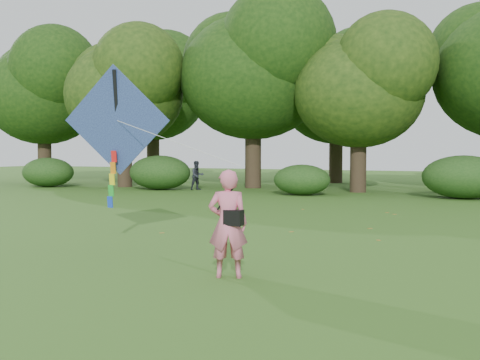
% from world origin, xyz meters
% --- Properties ---
extents(ground, '(100.00, 100.00, 0.00)m').
position_xyz_m(ground, '(0.00, 0.00, 0.00)').
color(ground, '#265114').
rests_on(ground, ground).
extents(man_kite_flyer, '(0.77, 0.64, 1.81)m').
position_xyz_m(man_kite_flyer, '(0.16, -0.50, 0.91)').
color(man_kite_flyer, '#E26A8A').
rests_on(man_kite_flyer, ground).
extents(bystander_left, '(0.91, 0.93, 1.52)m').
position_xyz_m(bystander_left, '(-10.06, 18.29, 0.76)').
color(bystander_left, '#252832').
rests_on(bystander_left, ground).
extents(crossbody_bag, '(0.43, 0.20, 0.71)m').
position_xyz_m(crossbody_bag, '(0.27, -0.53, 1.03)').
color(crossbody_bag, black).
rests_on(crossbody_bag, ground).
extents(flying_kite, '(5.24, 2.66, 3.21)m').
position_xyz_m(flying_kite, '(-3.60, 1.77, 2.75)').
color(flying_kite, '#274FAB').
rests_on(flying_kite, ground).
extents(tree_line, '(54.70, 15.30, 9.48)m').
position_xyz_m(tree_line, '(1.67, 22.88, 5.60)').
color(tree_line, '#3A2D1E').
rests_on(tree_line, ground).
extents(shrub_band, '(39.15, 3.22, 1.88)m').
position_xyz_m(shrub_band, '(-0.72, 17.60, 0.86)').
color(shrub_band, '#264919').
rests_on(shrub_band, ground).
extents(fallen_leaves, '(10.48, 11.86, 0.01)m').
position_xyz_m(fallen_leaves, '(0.37, 5.80, 0.01)').
color(fallen_leaves, olive).
rests_on(fallen_leaves, ground).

